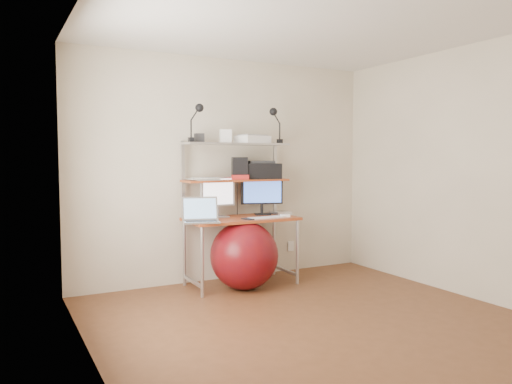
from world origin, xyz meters
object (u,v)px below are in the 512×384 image
at_px(monitor_silver, 218,194).
at_px(printer, 260,170).
at_px(laptop, 201,217).
at_px(monitor_black, 262,194).
at_px(exercise_ball, 244,255).

bearing_deg(monitor_silver, printer, -8.50).
height_order(laptop, printer, printer).
xyz_separation_m(laptop, printer, (0.84, 0.29, 0.45)).
height_order(monitor_silver, laptop, monitor_silver).
xyz_separation_m(monitor_black, laptop, (-0.86, -0.28, -0.19)).
bearing_deg(monitor_silver, laptop, -148.63).
relative_size(monitor_black, laptop, 1.14).
relative_size(printer, exercise_ball, 0.66).
distance_m(laptop, exercise_ball, 0.64).
bearing_deg(monitor_silver, monitor_black, -9.37).
distance_m(monitor_black, printer, 0.27).
xyz_separation_m(monitor_silver, monitor_black, (0.55, 0.01, -0.01)).
height_order(monitor_black, exercise_ball, monitor_black).
height_order(printer, exercise_ball, printer).
relative_size(monitor_silver, monitor_black, 0.98).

